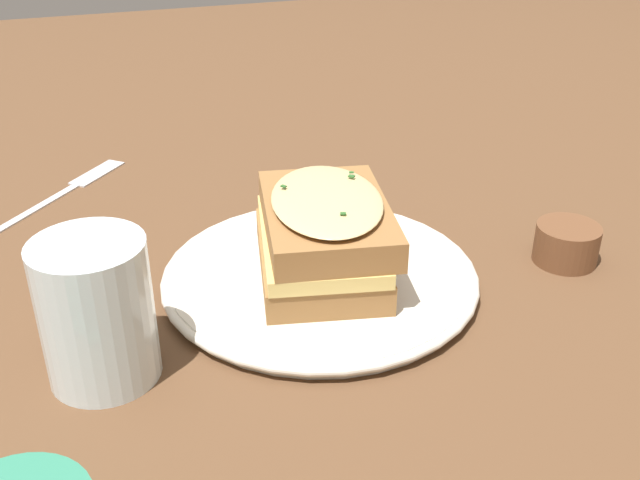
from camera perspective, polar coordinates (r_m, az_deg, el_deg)
The scene contains 6 objects.
ground_plane at distance 0.63m, azimuth 1.02°, elevation -4.22°, with size 2.40×2.40×0.00m, color brown.
dinner_plate at distance 0.64m, azimuth 0.00°, elevation -2.80°, with size 0.27×0.27×0.01m.
sandwich at distance 0.62m, azimuth 0.15°, elevation 0.42°, with size 0.13×0.17×0.07m.
water_glass at distance 0.53m, azimuth -16.65°, elevation -5.25°, with size 0.08×0.08×0.11m, color silver.
fork at distance 0.86m, azimuth -18.09°, elevation 4.04°, with size 0.14×0.15×0.00m.
condiment_pot at distance 0.70m, azimuth 18.27°, elevation -0.27°, with size 0.06×0.06×0.04m, color brown.
Camera 1 is at (0.18, 0.49, 0.34)m, focal length 42.00 mm.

